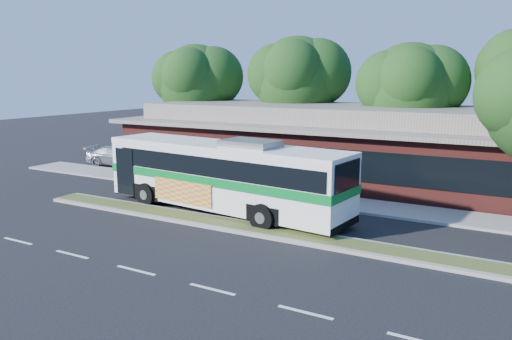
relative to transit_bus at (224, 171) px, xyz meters
The scene contains 10 objects.
ground 5.32m from the transit_bus, 28.88° to the right, with size 120.00×120.00×0.00m, color black.
median_strip 5.05m from the transit_bus, 22.45° to the right, with size 26.00×1.10×0.15m, color #3E4C20.
sidewalk 6.20m from the transit_bus, 42.74° to the left, with size 44.00×2.60×0.12m, color gray.
parking_lot 15.76m from the transit_bus, 150.89° to the left, with size 14.00×12.00×0.01m, color black.
plaza_building 11.45m from the transit_bus, 67.74° to the left, with size 33.20×11.20×4.45m.
tree_bg_a 16.82m from the transit_bus, 128.79° to the left, with size 6.47×5.80×8.63m.
tree_bg_b 14.55m from the transit_bus, 99.21° to the left, with size 6.69×6.00×9.00m.
tree_bg_c 14.45m from the transit_bus, 65.75° to the left, with size 6.24×5.60×8.26m.
transit_bus is the anchor object (origin of this frame).
sedan 14.86m from the transit_bus, 153.10° to the left, with size 1.90×4.68×1.36m, color #AAADB1.
Camera 1 is at (7.93, -16.46, 6.22)m, focal length 35.00 mm.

